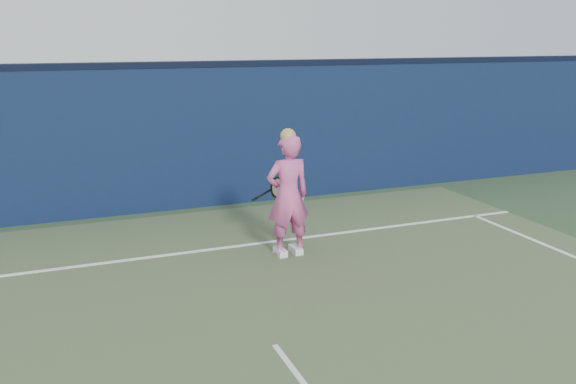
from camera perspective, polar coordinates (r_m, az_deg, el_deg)
name	(u,v)px	position (r m, az deg, el deg)	size (l,w,h in m)	color
backstop_wall	(167,140)	(11.02, -11.27, 4.83)	(24.00, 0.40, 2.50)	#0D1C39
wall_cap	(163,65)	(10.89, -11.61, 11.59)	(24.00, 0.42, 0.10)	black
player	(288,195)	(8.49, 0.00, -0.30)	(0.64, 0.43, 1.81)	#D8549A
racket	(275,188)	(8.93, -1.19, 0.35)	(0.58, 0.26, 0.32)	black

